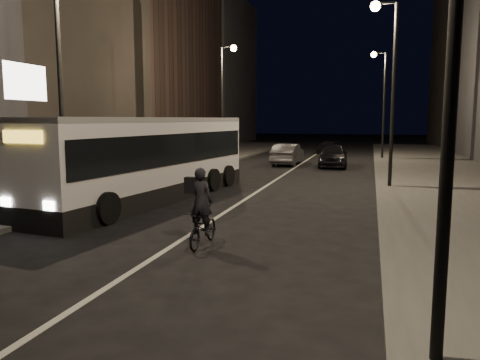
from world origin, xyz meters
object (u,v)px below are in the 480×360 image
Objects in this scene: city_bus at (149,155)px; streetlight_right_far at (381,90)px; car_mid at (288,154)px; car_far at (328,147)px; car_near at (333,155)px; streetlight_left_far at (225,88)px; cyclist_on_bicycle at (203,220)px; streetlight_right_mid at (388,69)px; streetlight_left_near at (66,54)px.

streetlight_right_far is at bearing 74.83° from city_bus.
car_mid is 11.99m from car_far.
city_bus reaches higher than car_near.
car_near is at bearing 170.27° from car_mid.
streetlight_left_far is 0.67× the size of city_bus.
streetlight_right_far is at bearing 80.80° from cyclist_on_bicycle.
streetlight_right_mid reaches higher than city_bus.
streetlight_left_near reaches higher than car_far.
streetlight_left_far is at bearing 103.84° from city_bus.
streetlight_right_mid is at bearing 68.20° from cyclist_on_bicycle.
streetlight_right_far is at bearing -134.51° from car_mid.
city_bus is (-8.93, -5.44, -3.60)m from streetlight_right_mid.
cyclist_on_bicycle is at bearing 96.05° from car_mid.
city_bus reaches higher than car_mid.
streetlight_right_mid is 1.00× the size of streetlight_left_far.
car_mid reaches higher than car_far.
streetlight_right_mid reaches higher than car_mid.
streetlight_right_far is (0.00, 16.00, 0.00)m from streetlight_right_mid.
cyclist_on_bicycle reaches higher than car_far.
city_bus is (1.73, -15.44, -3.60)m from streetlight_left_far.
car_far is at bearing -96.40° from car_mid.
streetlight_right_mid and streetlight_right_far have the same top height.
streetlight_left_near reaches higher than car_mid.
streetlight_left_far reaches higher than cyclist_on_bicycle.
streetlight_right_mid is 2.10× the size of car_far.
streetlight_left_far is 6.46m from car_mid.
streetlight_left_near is at bearing -143.12° from streetlight_right_mid.
car_near is 1.18× the size of car_far.
city_bus is 6.09× the size of cyclist_on_bicycle.
streetlight_left_near is 1.82× the size of car_mid.
city_bus is (-8.93, -21.44, -3.60)m from streetlight_right_far.
streetlight_right_mid and streetlight_left_near have the same top height.
streetlight_left_far is 15.95m from city_bus.
car_near is at bearing 107.49° from streetlight_right_mid.
streetlight_right_mid is 1.82× the size of car_mid.
streetlight_left_near is at bearing -97.10° from car_far.
city_bus is 2.68× the size of car_near.
streetlight_right_mid is at bearing -73.97° from car_far.
car_mid is at bearing 94.54° from cyclist_on_bicycle.
streetlight_left_far is 1.82× the size of car_mid.
streetlight_left_near is 19.64m from car_near.
city_bus reaches higher than car_far.
cyclist_on_bicycle is (4.34, -5.83, -1.09)m from city_bus.
streetlight_left_near is 2.10× the size of car_far.
city_bus reaches higher than cyclist_on_bicycle.
streetlight_right_far is 4.06× the size of cyclist_on_bicycle.
streetlight_right_far reaches higher than car_near.
car_near is 12.60m from car_far.
streetlight_right_mid is 0.67× the size of city_bus.
cyclist_on_bicycle reaches higher than car_near.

